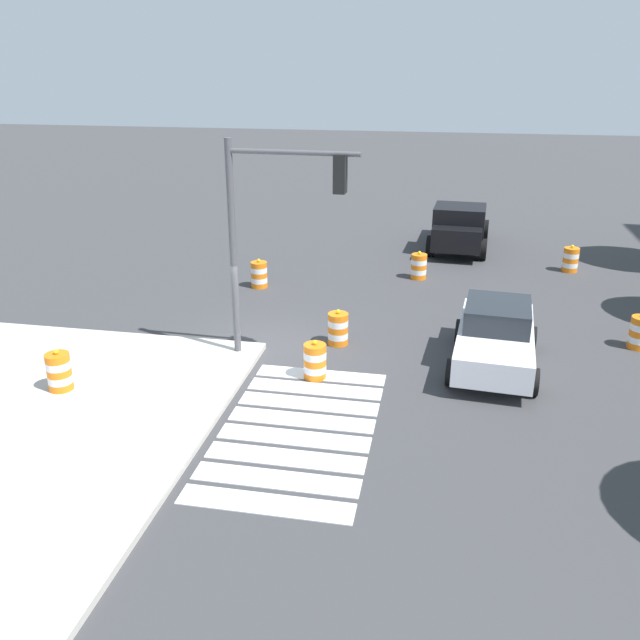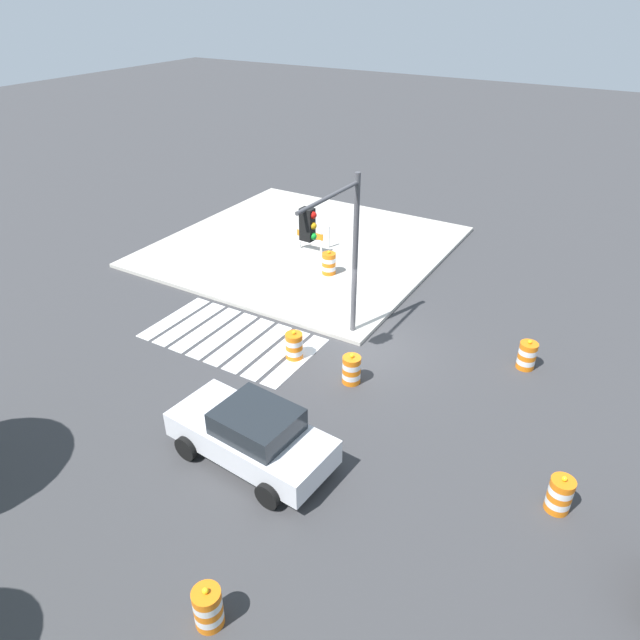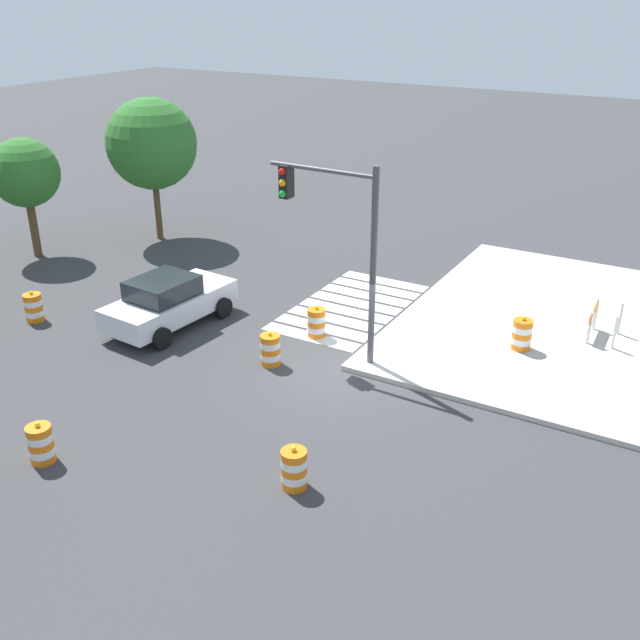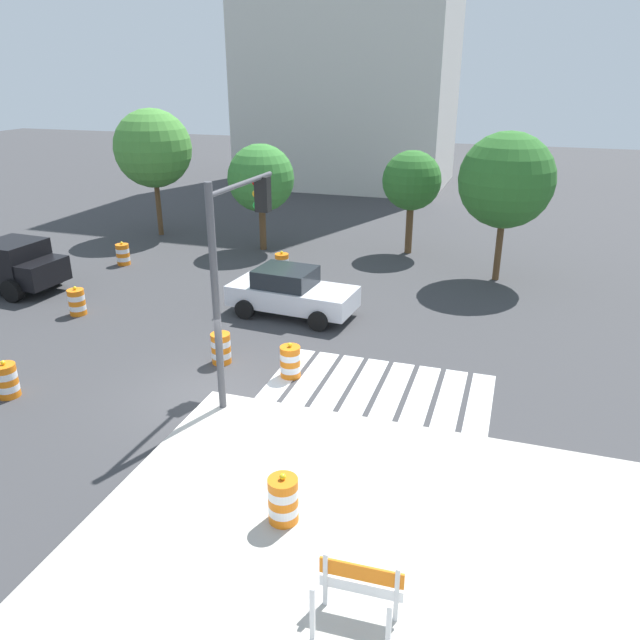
{
  "view_description": "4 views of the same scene",
  "coord_description": "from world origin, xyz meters",
  "px_view_note": "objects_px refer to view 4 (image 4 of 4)",
  "views": [
    {
      "loc": [
        16.01,
        4.59,
        7.35
      ],
      "look_at": [
        -0.27,
        1.46,
        0.84
      ],
      "focal_mm": 37.2,
      "sensor_mm": 36.0,
      "label": 1
    },
    {
      "loc": [
        -7.09,
        14.51,
        10.6
      ],
      "look_at": [
        0.64,
        1.54,
        1.62
      ],
      "focal_mm": 32.31,
      "sensor_mm": 36.0,
      "label": 2
    },
    {
      "loc": [
        -15.77,
        -8.43,
        9.75
      ],
      "look_at": [
        0.43,
        0.92,
        1.15
      ],
      "focal_mm": 41.11,
      "sensor_mm": 36.0,
      "label": 3
    },
    {
      "loc": [
        7.0,
        -12.55,
        7.93
      ],
      "look_at": [
        1.84,
        3.33,
        1.08
      ],
      "focal_mm": 34.76,
      "sensor_mm": 36.0,
      "label": 4
    }
  ],
  "objects_px": {
    "traffic_barrel_median_near": "(77,302)",
    "traffic_barrel_far_curb": "(221,348)",
    "street_tree_corner_lot": "(506,180)",
    "traffic_light_pole": "(236,247)",
    "traffic_barrel_median_far": "(290,362)",
    "pickup_truck": "(4,264)",
    "traffic_barrel_on_sidewalk": "(283,500)",
    "street_tree_streetside_near": "(261,178)",
    "traffic_barrel_crosswalk_end": "(123,254)",
    "street_tree_streetside_far": "(153,149)",
    "traffic_barrel_near_corner": "(7,380)",
    "traffic_barrel_lane_center": "(282,264)",
    "construction_barricade": "(359,590)",
    "street_tree_streetside_mid": "(412,181)",
    "sports_car": "(291,292)"
  },
  "relations": [
    {
      "from": "traffic_barrel_median_far",
      "to": "traffic_light_pole",
      "type": "height_order",
      "value": "traffic_light_pole"
    },
    {
      "from": "traffic_light_pole",
      "to": "traffic_barrel_far_curb",
      "type": "bearing_deg",
      "value": 133.94
    },
    {
      "from": "traffic_light_pole",
      "to": "traffic_barrel_median_far",
      "type": "bearing_deg",
      "value": 51.62
    },
    {
      "from": "traffic_barrel_median_far",
      "to": "street_tree_streetside_far",
      "type": "relative_size",
      "value": 0.17
    },
    {
      "from": "traffic_barrel_near_corner",
      "to": "street_tree_streetside_far",
      "type": "distance_m",
      "value": 17.16
    },
    {
      "from": "street_tree_streetside_mid",
      "to": "pickup_truck",
      "type": "bearing_deg",
      "value": -144.8
    },
    {
      "from": "traffic_barrel_crosswalk_end",
      "to": "street_tree_streetside_far",
      "type": "distance_m",
      "value": 6.44
    },
    {
      "from": "traffic_barrel_lane_center",
      "to": "street_tree_streetside_near",
      "type": "xyz_separation_m",
      "value": [
        -2.26,
        3.38,
        2.83
      ]
    },
    {
      "from": "construction_barricade",
      "to": "traffic_barrel_crosswalk_end",
      "type": "bearing_deg",
      "value": 133.84
    },
    {
      "from": "traffic_barrel_median_near",
      "to": "street_tree_streetside_far",
      "type": "bearing_deg",
      "value": 106.73
    },
    {
      "from": "traffic_barrel_crosswalk_end",
      "to": "traffic_light_pole",
      "type": "distance_m",
      "value": 13.43
    },
    {
      "from": "pickup_truck",
      "to": "street_tree_corner_lot",
      "type": "distance_m",
      "value": 19.36
    },
    {
      "from": "traffic_barrel_lane_center",
      "to": "traffic_light_pole",
      "type": "xyz_separation_m",
      "value": [
        2.58,
        -9.46,
        3.46
      ]
    },
    {
      "from": "traffic_barrel_crosswalk_end",
      "to": "traffic_light_pole",
      "type": "height_order",
      "value": "traffic_light_pole"
    },
    {
      "from": "street_tree_streetside_near",
      "to": "street_tree_corner_lot",
      "type": "relative_size",
      "value": 0.83
    },
    {
      "from": "construction_barricade",
      "to": "street_tree_corner_lot",
      "type": "xyz_separation_m",
      "value": [
        1.01,
        17.87,
        3.22
      ]
    },
    {
      "from": "traffic_barrel_lane_center",
      "to": "street_tree_streetside_far",
      "type": "height_order",
      "value": "street_tree_streetside_far"
    },
    {
      "from": "construction_barricade",
      "to": "street_tree_streetside_near",
      "type": "bearing_deg",
      "value": 116.68
    },
    {
      "from": "traffic_light_pole",
      "to": "street_tree_corner_lot",
      "type": "bearing_deg",
      "value": 63.51
    },
    {
      "from": "traffic_barrel_on_sidewalk",
      "to": "street_tree_streetside_mid",
      "type": "bearing_deg",
      "value": 93.55
    },
    {
      "from": "traffic_barrel_far_curb",
      "to": "traffic_light_pole",
      "type": "distance_m",
      "value": 3.93
    },
    {
      "from": "construction_barricade",
      "to": "traffic_light_pole",
      "type": "height_order",
      "value": "traffic_light_pole"
    },
    {
      "from": "pickup_truck",
      "to": "traffic_barrel_lane_center",
      "type": "bearing_deg",
      "value": 27.06
    },
    {
      "from": "traffic_barrel_far_curb",
      "to": "street_tree_streetside_far",
      "type": "relative_size",
      "value": 0.17
    },
    {
      "from": "traffic_barrel_near_corner",
      "to": "street_tree_streetside_far",
      "type": "height_order",
      "value": "street_tree_streetside_far"
    },
    {
      "from": "traffic_barrel_lane_center",
      "to": "street_tree_streetside_far",
      "type": "relative_size",
      "value": 0.17
    },
    {
      "from": "traffic_barrel_near_corner",
      "to": "traffic_barrel_median_near",
      "type": "bearing_deg",
      "value": 110.75
    },
    {
      "from": "pickup_truck",
      "to": "traffic_barrel_far_curb",
      "type": "relative_size",
      "value": 5.16
    },
    {
      "from": "traffic_barrel_lane_center",
      "to": "traffic_light_pole",
      "type": "bearing_deg",
      "value": -74.74
    },
    {
      "from": "traffic_barrel_median_near",
      "to": "traffic_barrel_on_sidewalk",
      "type": "bearing_deg",
      "value": -36.24
    },
    {
      "from": "traffic_barrel_near_corner",
      "to": "street_tree_streetside_mid",
      "type": "relative_size",
      "value": 0.22
    },
    {
      "from": "traffic_barrel_far_curb",
      "to": "traffic_barrel_on_sidewalk",
      "type": "bearing_deg",
      "value": -54.55
    },
    {
      "from": "sports_car",
      "to": "street_tree_streetside_far",
      "type": "bearing_deg",
      "value": 140.89
    },
    {
      "from": "traffic_barrel_far_curb",
      "to": "street_tree_corner_lot",
      "type": "height_order",
      "value": "street_tree_corner_lot"
    },
    {
      "from": "street_tree_streetside_far",
      "to": "street_tree_corner_lot",
      "type": "distance_m",
      "value": 16.79
    },
    {
      "from": "traffic_barrel_crosswalk_end",
      "to": "traffic_light_pole",
      "type": "xyz_separation_m",
      "value": [
        9.62,
        -8.71,
        3.46
      ]
    },
    {
      "from": "traffic_barrel_on_sidewalk",
      "to": "street_tree_streetside_near",
      "type": "bearing_deg",
      "value": 113.98
    },
    {
      "from": "street_tree_corner_lot",
      "to": "traffic_barrel_median_far",
      "type": "bearing_deg",
      "value": -115.01
    },
    {
      "from": "street_tree_streetside_far",
      "to": "traffic_barrel_near_corner",
      "type": "bearing_deg",
      "value": -71.89
    },
    {
      "from": "sports_car",
      "to": "traffic_barrel_far_curb",
      "type": "distance_m",
      "value": 4.22
    },
    {
      "from": "traffic_barrel_median_near",
      "to": "traffic_barrel_far_curb",
      "type": "xyz_separation_m",
      "value": [
        6.4,
        -1.88,
        0.0
      ]
    },
    {
      "from": "traffic_barrel_lane_center",
      "to": "traffic_barrel_median_far",
      "type": "bearing_deg",
      "value": -67.3
    },
    {
      "from": "traffic_barrel_crosswalk_end",
      "to": "traffic_barrel_median_far",
      "type": "relative_size",
      "value": 1.0
    },
    {
      "from": "traffic_barrel_crosswalk_end",
      "to": "traffic_barrel_lane_center",
      "type": "distance_m",
      "value": 7.08
    },
    {
      "from": "sports_car",
      "to": "traffic_light_pole",
      "type": "height_order",
      "value": "traffic_light_pole"
    },
    {
      "from": "street_tree_streetside_far",
      "to": "construction_barricade",
      "type": "bearing_deg",
      "value": -52.04
    },
    {
      "from": "traffic_barrel_far_curb",
      "to": "construction_barricade",
      "type": "xyz_separation_m",
      "value": [
        6.07,
        -7.62,
        0.27
      ]
    },
    {
      "from": "sports_car",
      "to": "traffic_barrel_median_far",
      "type": "xyz_separation_m",
      "value": [
        1.6,
        -4.37,
        -0.36
      ]
    },
    {
      "from": "street_tree_streetside_near",
      "to": "street_tree_streetside_far",
      "type": "distance_m",
      "value": 6.17
    },
    {
      "from": "traffic_barrel_far_curb",
      "to": "street_tree_corner_lot",
      "type": "bearing_deg",
      "value": 55.38
    }
  ]
}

